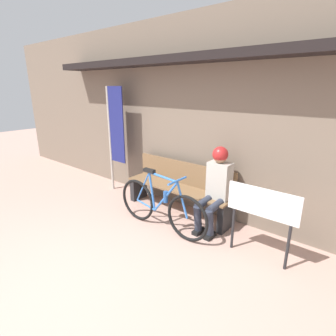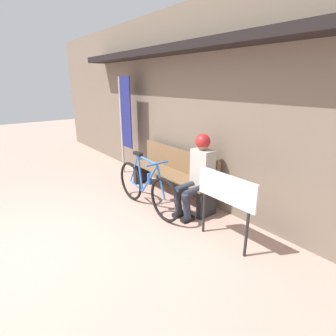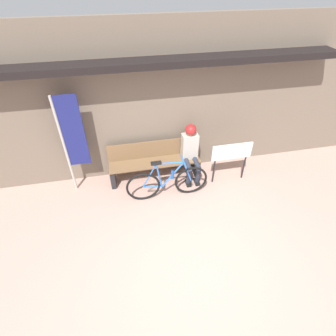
# 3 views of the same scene
# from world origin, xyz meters

# --- Properties ---
(ground_plane) EXTENTS (24.00, 24.00, 0.00)m
(ground_plane) POSITION_xyz_m (0.00, 0.00, 0.00)
(ground_plane) COLOR tan
(storefront_wall) EXTENTS (12.00, 0.56, 3.20)m
(storefront_wall) POSITION_xyz_m (0.00, 2.61, 1.66)
(storefront_wall) COLOR #756656
(storefront_wall) RESTS_ON ground_plane
(park_bench_near) EXTENTS (1.96, 0.42, 0.87)m
(park_bench_near) POSITION_xyz_m (-0.26, 2.28, 0.43)
(park_bench_near) COLOR brown
(park_bench_near) RESTS_ON ground_plane
(bicycle) EXTENTS (1.67, 0.40, 0.92)m
(bicycle) POSITION_xyz_m (-0.10, 1.62, 0.38)
(bicycle) COLOR black
(bicycle) RESTS_ON ground_plane
(person_seated) EXTENTS (0.34, 0.60, 1.28)m
(person_seated) POSITION_xyz_m (0.51, 2.18, 0.73)
(person_seated) COLOR #2D3342
(person_seated) RESTS_ON ground_plane
(banner_pole) EXTENTS (0.45, 0.05, 2.11)m
(banner_pole) POSITION_xyz_m (-1.83, 2.24, 1.28)
(banner_pole) COLOR #B7B2A8
(banner_pole) RESTS_ON ground_plane
(signboard) EXTENTS (0.87, 0.04, 0.95)m
(signboard) POSITION_xyz_m (1.31, 1.86, 0.70)
(signboard) COLOR #232326
(signboard) RESTS_ON ground_plane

